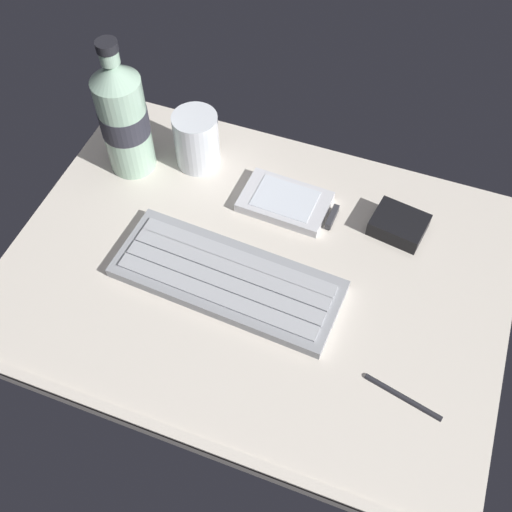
{
  "coord_description": "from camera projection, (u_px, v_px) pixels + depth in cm",
  "views": [
    {
      "loc": [
        15.31,
        -41.14,
        65.91
      ],
      "look_at": [
        0.0,
        0.0,
        3.0
      ],
      "focal_mm": 42.96,
      "sensor_mm": 36.0,
      "label": 1
    }
  ],
  "objects": [
    {
      "name": "water_bottle",
      "position": [
        123.0,
        117.0,
        0.83
      ],
      "size": [
        6.73,
        6.73,
        20.8
      ],
      "color": "#9EC1A8",
      "rests_on": "ground_plane"
    },
    {
      "name": "keyboard",
      "position": [
        227.0,
        278.0,
        0.77
      ],
      "size": [
        29.61,
        12.72,
        1.7
      ],
      "color": "#93969B",
      "rests_on": "ground_plane"
    },
    {
      "name": "stylus_pen",
      "position": [
        403.0,
        396.0,
        0.69
      ],
      "size": [
        9.42,
        2.79,
        0.7
      ],
      "primitive_type": "cylinder",
      "rotation": [
        0.0,
        1.57,
        -0.22
      ],
      "color": "#26262B",
      "rests_on": "ground_plane"
    },
    {
      "name": "juice_cup",
      "position": [
        197.0,
        142.0,
        0.87
      ],
      "size": [
        6.4,
        6.4,
        8.5
      ],
      "color": "silver",
      "rests_on": "ground_plane"
    },
    {
      "name": "charger_block",
      "position": [
        399.0,
        225.0,
        0.82
      ],
      "size": [
        7.8,
        6.64,
        2.4
      ],
      "primitive_type": "cube",
      "rotation": [
        0.0,
        0.0,
        -0.16
      ],
      "color": "black",
      "rests_on": "ground_plane"
    },
    {
      "name": "ground_plane",
      "position": [
        255.0,
        275.0,
        0.8
      ],
      "size": [
        64.0,
        48.0,
        2.8
      ],
      "color": "beige"
    },
    {
      "name": "handheld_device",
      "position": [
        289.0,
        203.0,
        0.85
      ],
      "size": [
        13.05,
        8.15,
        1.5
      ],
      "color": "silver",
      "rests_on": "ground_plane"
    }
  ]
}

